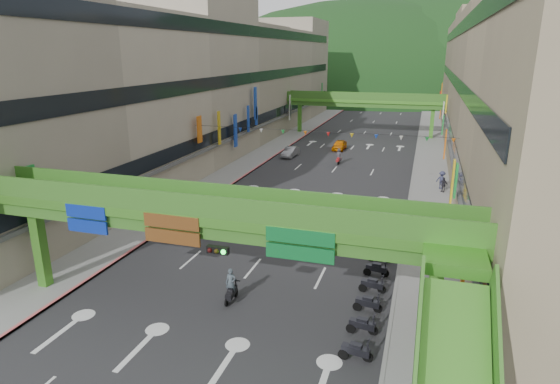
{
  "coord_description": "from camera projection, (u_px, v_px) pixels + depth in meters",
  "views": [
    {
      "loc": [
        9.93,
        -13.97,
        13.56
      ],
      "look_at": [
        0.0,
        18.0,
        3.5
      ],
      "focal_mm": 30.0,
      "sensor_mm": 36.0,
      "label": 1
    }
  ],
  "objects": [
    {
      "name": "scooter_rider_left",
      "position": [
        171.0,
        227.0,
        34.83
      ],
      "size": [
        1.06,
        1.59,
        2.05
      ],
      "color": "#93949C",
      "rests_on": "ground"
    },
    {
      "name": "pedestrian_red",
      "position": [
        414.0,
        229.0,
        35.1
      ],
      "size": [
        0.77,
        0.61,
        1.53
      ],
      "primitive_type": "imported",
      "rotation": [
        0.0,
        0.0,
        -0.05
      ],
      "color": "#BF0A3E",
      "rests_on": "ground"
    },
    {
      "name": "car_silver",
      "position": [
        291.0,
        152.0,
        62.76
      ],
      "size": [
        1.69,
        4.09,
        1.32
      ],
      "primitive_type": "imported",
      "rotation": [
        0.0,
        0.0,
        -0.08
      ],
      "color": "#9E9EA4",
      "rests_on": "ground"
    },
    {
      "name": "overpass_far",
      "position": [
        364.0,
        103.0,
        77.4
      ],
      "size": [
        28.0,
        2.2,
        7.1
      ],
      "color": "#4C9E2D",
      "rests_on": "ground"
    },
    {
      "name": "overpass_near",
      "position": [
        221.0,
        231.0,
        22.66
      ],
      "size": [
        28.0,
        12.27,
        7.1
      ],
      "color": "#4C9E2D",
      "rests_on": "ground"
    },
    {
      "name": "scooter_rider_far",
      "position": [
        339.0,
        156.0,
        58.56
      ],
      "size": [
        0.87,
        1.6,
        2.01
      ],
      "color": "maroon",
      "rests_on": "ground"
    },
    {
      "name": "curb_left",
      "position": [
        285.0,
        149.0,
        67.79
      ],
      "size": [
        0.2,
        140.0,
        0.18
      ],
      "primitive_type": "cube",
      "color": "#CC5959",
      "rests_on": "ground"
    },
    {
      "name": "hill_left",
      "position": [
        356.0,
        91.0,
        170.1
      ],
      "size": [
        168.0,
        140.0,
        112.0
      ],
      "primitive_type": "ellipsoid",
      "color": "#1C4419",
      "rests_on": "ground"
    },
    {
      "name": "scooter_rider_near",
      "position": [
        231.0,
        287.0,
        26.21
      ],
      "size": [
        0.65,
        1.6,
        2.0
      ],
      "color": "black",
      "rests_on": "ground"
    },
    {
      "name": "car_yellow",
      "position": [
        340.0,
        145.0,
        67.08
      ],
      "size": [
        1.76,
        4.14,
        1.4
      ],
      "primitive_type": "imported",
      "rotation": [
        0.0,
        0.0,
        -0.03
      ],
      "color": "orange",
      "rests_on": "ground"
    },
    {
      "name": "sidewalk_left",
      "position": [
        273.0,
        148.0,
        68.34
      ],
      "size": [
        4.0,
        140.0,
        0.15
      ],
      "primitive_type": "cube",
      "color": "gray",
      "rests_on": "ground"
    },
    {
      "name": "bunting_string",
      "position": [
        317.0,
        134.0,
        45.23
      ],
      "size": [
        26.0,
        0.36,
        0.47
      ],
      "color": "black",
      "rests_on": "ground"
    },
    {
      "name": "pedestrian_blue",
      "position": [
        442.0,
        181.0,
        47.43
      ],
      "size": [
        1.03,
        0.9,
        1.87
      ],
      "primitive_type": "imported",
      "rotation": [
        0.0,
        0.0,
        2.66
      ],
      "color": "#30334F",
      "rests_on": "ground"
    },
    {
      "name": "parked_scooter_row",
      "position": [
        370.0,
        293.0,
        26.28
      ],
      "size": [
        1.6,
        11.61,
        1.08
      ],
      "color": "black",
      "rests_on": "ground"
    },
    {
      "name": "sidewalk_right",
      "position": [
        430.0,
        158.0,
        62.09
      ],
      "size": [
        4.0,
        140.0,
        0.15
      ],
      "primitive_type": "cube",
      "color": "gray",
      "rests_on": "ground"
    },
    {
      "name": "curb_right",
      "position": [
        415.0,
        157.0,
        62.62
      ],
      "size": [
        0.2,
        140.0,
        0.18
      ],
      "primitive_type": "cube",
      "color": "gray",
      "rests_on": "ground"
    },
    {
      "name": "hill_right",
      "position": [
        470.0,
        89.0,
        177.04
      ],
      "size": [
        208.0,
        176.0,
        128.0
      ],
      "primitive_type": "ellipsoid",
      "color": "#1C4419",
      "rests_on": "ground"
    },
    {
      "name": "road_slab",
      "position": [
        348.0,
        153.0,
        65.23
      ],
      "size": [
        18.0,
        140.0,
        0.02
      ],
      "primitive_type": "cube",
      "color": "#28282B",
      "rests_on": "ground"
    },
    {
      "name": "building_row_left",
      "position": [
        221.0,
        81.0,
        67.89
      ],
      "size": [
        12.8,
        95.0,
        19.0
      ],
      "color": "#9E937F",
      "rests_on": "ground"
    },
    {
      "name": "scooter_rider_mid",
      "position": [
        353.0,
        207.0,
        39.2
      ],
      "size": [
        0.84,
        1.6,
        2.03
      ],
      "color": "black",
      "rests_on": "ground"
    },
    {
      "name": "building_row_right",
      "position": [
        505.0,
        87.0,
        57.14
      ],
      "size": [
        12.8,
        95.0,
        19.0
      ],
      "color": "gray",
      "rests_on": "ground"
    },
    {
      "name": "pedestrian_dark",
      "position": [
        443.0,
        186.0,
        46.49
      ],
      "size": [
        0.94,
        0.78,
        1.5
      ],
      "primitive_type": "imported",
      "rotation": [
        0.0,
        0.0,
        -0.57
      ],
      "color": "black",
      "rests_on": "ground"
    }
  ]
}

